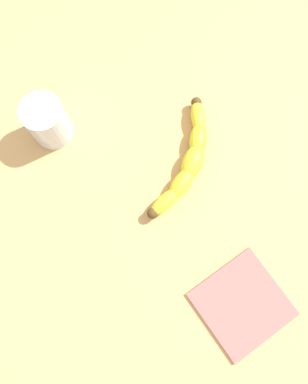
% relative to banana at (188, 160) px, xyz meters
% --- Properties ---
extents(wooden_tabletop, '(1.20, 1.20, 0.03)m').
position_rel_banana_xyz_m(wooden_tabletop, '(0.04, -0.11, -0.03)').
color(wooden_tabletop, tan).
rests_on(wooden_tabletop, ground).
extents(banana, '(0.20, 0.15, 0.04)m').
position_rel_banana_xyz_m(banana, '(0.00, 0.00, 0.00)').
color(banana, yellow).
rests_on(banana, wooden_tabletop).
extents(smoothie_glass, '(0.07, 0.07, 0.09)m').
position_rel_banana_xyz_m(smoothie_glass, '(-0.11, -0.22, 0.02)').
color(smoothie_glass, silver).
rests_on(smoothie_glass, wooden_tabletop).
extents(folded_napkin, '(0.17, 0.17, 0.01)m').
position_rel_banana_xyz_m(folded_napkin, '(0.25, 0.03, -0.01)').
color(folded_napkin, '#BC6660').
rests_on(folded_napkin, wooden_tabletop).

